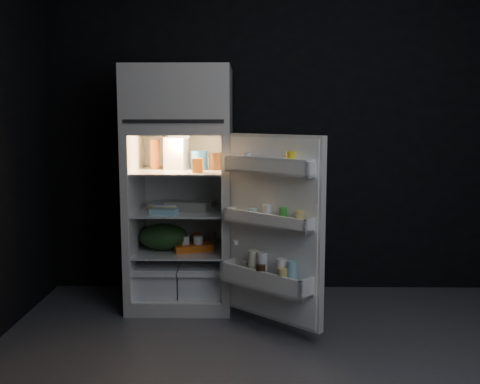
{
  "coord_description": "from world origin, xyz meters",
  "views": [
    {
      "loc": [
        -0.39,
        -2.87,
        1.43
      ],
      "look_at": [
        -0.45,
        1.0,
        0.9
      ],
      "focal_mm": 42.0,
      "sensor_mm": 36.0,
      "label": 1
    }
  ],
  "objects_px": {
    "refrigerator": "(181,179)",
    "yogurt_tray": "(193,247)",
    "milk_jug": "(176,154)",
    "egg_carton": "(187,206)",
    "fridge_door": "(272,230)"
  },
  "relations": [
    {
      "from": "refrigerator",
      "to": "yogurt_tray",
      "type": "bearing_deg",
      "value": -46.49
    },
    {
      "from": "refrigerator",
      "to": "egg_carton",
      "type": "bearing_deg",
      "value": -59.39
    },
    {
      "from": "fridge_door",
      "to": "egg_carton",
      "type": "distance_m",
      "value": 0.82
    },
    {
      "from": "refrigerator",
      "to": "milk_jug",
      "type": "height_order",
      "value": "refrigerator"
    },
    {
      "from": "egg_carton",
      "to": "fridge_door",
      "type": "bearing_deg",
      "value": -29.01
    },
    {
      "from": "refrigerator",
      "to": "yogurt_tray",
      "type": "height_order",
      "value": "refrigerator"
    },
    {
      "from": "refrigerator",
      "to": "milk_jug",
      "type": "bearing_deg",
      "value": 163.17
    },
    {
      "from": "yogurt_tray",
      "to": "milk_jug",
      "type": "bearing_deg",
      "value": 120.26
    },
    {
      "from": "fridge_door",
      "to": "yogurt_tray",
      "type": "relative_size",
      "value": 4.32
    },
    {
      "from": "fridge_door",
      "to": "yogurt_tray",
      "type": "xyz_separation_m",
      "value": [
        -0.57,
        0.53,
        -0.24
      ]
    },
    {
      "from": "milk_jug",
      "to": "egg_carton",
      "type": "height_order",
      "value": "milk_jug"
    },
    {
      "from": "refrigerator",
      "to": "milk_jug",
      "type": "distance_m",
      "value": 0.19
    },
    {
      "from": "refrigerator",
      "to": "milk_jug",
      "type": "xyz_separation_m",
      "value": [
        -0.03,
        0.01,
        0.19
      ]
    },
    {
      "from": "egg_carton",
      "to": "yogurt_tray",
      "type": "xyz_separation_m",
      "value": [
        0.04,
        -0.01,
        -0.31
      ]
    },
    {
      "from": "refrigerator",
      "to": "egg_carton",
      "type": "height_order",
      "value": "refrigerator"
    }
  ]
}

